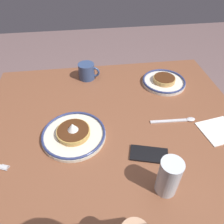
{
  "coord_description": "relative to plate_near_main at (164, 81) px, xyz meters",
  "views": [
    {
      "loc": [
        0.1,
        0.68,
        1.42
      ],
      "look_at": [
        0.01,
        -0.03,
        0.77
      ],
      "focal_mm": 34.79,
      "sensor_mm": 36.0,
      "label": 1
    }
  ],
  "objects": [
    {
      "name": "plate_near_main",
      "position": [
        0.0,
        0.0,
        0.0
      ],
      "size": [
        0.23,
        0.23,
        0.04
      ],
      "color": "silver",
      "rests_on": "dining_table"
    },
    {
      "name": "paper_napkin",
      "position": [
        -0.13,
        0.38,
        -0.01
      ],
      "size": [
        0.17,
        0.16,
        0.0
      ],
      "primitive_type": "cube",
      "rotation": [
        0.0,
        0.0,
        0.17
      ],
      "color": "white",
      "rests_on": "dining_table"
    },
    {
      "name": "ground_plane",
      "position": [
        0.31,
        0.26,
        -0.75
      ],
      "size": [
        6.0,
        6.0,
        0.0
      ],
      "primitive_type": "plane",
      "color": "#755B5B"
    },
    {
      "name": "drinking_glass",
      "position": [
        0.19,
        0.6,
        0.05
      ],
      "size": [
        0.07,
        0.07,
        0.14
      ],
      "color": "silver",
      "rests_on": "dining_table"
    },
    {
      "name": "dining_table",
      "position": [
        0.31,
        0.26,
        -0.08
      ],
      "size": [
        1.18,
        0.99,
        0.74
      ],
      "color": "brown",
      "rests_on": "ground_plane"
    },
    {
      "name": "coffee_mug",
      "position": [
        0.41,
        -0.11,
        0.03
      ],
      "size": [
        0.12,
        0.09,
        0.09
      ],
      "color": "#334772",
      "rests_on": "dining_table"
    },
    {
      "name": "cell_phone",
      "position": [
        0.2,
        0.46,
        -0.01
      ],
      "size": [
        0.16,
        0.11,
        0.01
      ],
      "primitive_type": "cube",
      "rotation": [
        0.0,
        0.0,
        -0.28
      ],
      "color": "black",
      "rests_on": "dining_table"
    },
    {
      "name": "plate_center_pancakes",
      "position": [
        0.49,
        0.32,
        0.0
      ],
      "size": [
        0.27,
        0.27,
        0.07
      ],
      "color": "silver",
      "rests_on": "dining_table"
    },
    {
      "name": "tea_spoon",
      "position": [
        0.02,
        0.29,
        -0.01
      ],
      "size": [
        0.2,
        0.03,
        0.01
      ],
      "color": "silver",
      "rests_on": "dining_table"
    }
  ]
}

